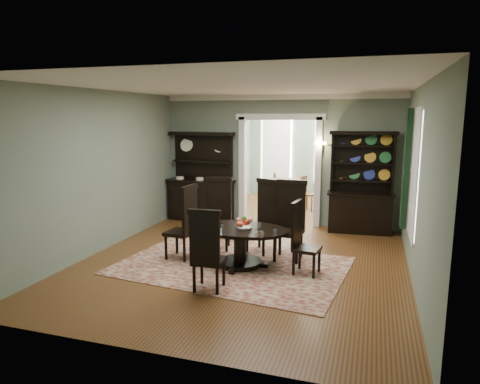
% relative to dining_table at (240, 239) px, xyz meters
% --- Properties ---
extents(room, '(5.51, 6.01, 3.01)m').
position_rel_dining_table_xyz_m(room, '(-0.00, 0.14, 1.12)').
color(room, brown).
rests_on(room, ground).
extents(parlor, '(3.51, 3.50, 3.01)m').
position_rel_dining_table_xyz_m(parlor, '(-0.00, 5.63, 1.06)').
color(parlor, brown).
rests_on(parlor, ground).
extents(doorway_trim, '(2.08, 0.25, 2.57)m').
position_rel_dining_table_xyz_m(doorway_trim, '(-0.00, 3.09, 1.16)').
color(doorway_trim, white).
rests_on(doorway_trim, floor).
extents(right_window, '(0.15, 1.47, 2.12)m').
position_rel_dining_table_xyz_m(right_window, '(2.69, 1.02, 1.14)').
color(right_window, white).
rests_on(right_window, wall_right).
extents(wall_sconce, '(0.27, 0.21, 0.21)m').
position_rel_dining_table_xyz_m(wall_sconce, '(0.95, 2.94, 1.43)').
color(wall_sconce, '#B28E2F').
rests_on(wall_sconce, back_wall_right).
extents(rug, '(4.00, 2.92, 0.01)m').
position_rel_dining_table_xyz_m(rug, '(-0.13, -0.07, -0.45)').
color(rug, maroon).
rests_on(rug, floor).
extents(dining_table, '(1.72, 1.62, 0.66)m').
position_rel_dining_table_xyz_m(dining_table, '(0.00, 0.00, 0.00)').
color(dining_table, black).
rests_on(dining_table, rug).
extents(centerpiece, '(1.33, 0.85, 0.22)m').
position_rel_dining_table_xyz_m(centerpiece, '(0.10, -0.09, 0.26)').
color(centerpiece, silver).
rests_on(centerpiece, dining_table).
extents(chair_far_left, '(0.60, 0.58, 1.36)m').
position_rel_dining_table_xyz_m(chair_far_left, '(-0.71, 0.86, 0.26)').
color(chair_far_left, black).
rests_on(chair_far_left, rug).
extents(chair_far_mid, '(0.65, 0.63, 1.36)m').
position_rel_dining_table_xyz_m(chair_far_mid, '(0.21, 0.93, 0.26)').
color(chair_far_mid, black).
rests_on(chair_far_mid, rug).
extents(chair_far_right, '(0.54, 0.51, 1.41)m').
position_rel_dining_table_xyz_m(chair_far_right, '(0.73, 0.65, 0.28)').
color(chair_far_right, black).
rests_on(chair_far_right, rug).
extents(chair_end_left, '(0.51, 0.53, 1.34)m').
position_rel_dining_table_xyz_m(chair_end_left, '(-1.02, 0.03, 0.24)').
color(chair_end_left, black).
rests_on(chair_end_left, rug).
extents(chair_end_right, '(0.47, 0.49, 1.19)m').
position_rel_dining_table_xyz_m(chair_end_right, '(1.04, -0.05, 0.16)').
color(chair_end_right, black).
rests_on(chair_end_right, rug).
extents(chair_near, '(0.49, 0.47, 1.25)m').
position_rel_dining_table_xyz_m(chair_near, '(-0.12, -1.22, 0.19)').
color(chair_near, black).
rests_on(chair_near, rug).
extents(sideboard, '(1.67, 0.70, 2.14)m').
position_rel_dining_table_xyz_m(sideboard, '(-1.89, 2.84, 0.29)').
color(sideboard, black).
rests_on(sideboard, floor).
extents(welsh_dresser, '(1.44, 0.61, 2.20)m').
position_rel_dining_table_xyz_m(welsh_dresser, '(1.85, 2.86, 0.34)').
color(welsh_dresser, black).
rests_on(welsh_dresser, floor).
extents(parlor_table, '(0.88, 0.88, 0.82)m').
position_rel_dining_table_xyz_m(parlor_table, '(-0.20, 4.71, 0.07)').
color(parlor_table, '#543718').
rests_on(parlor_table, parlor_floor).
extents(parlor_chair_left, '(0.43, 0.43, 0.92)m').
position_rel_dining_table_xyz_m(parlor_chair_left, '(-0.68, 5.09, 0.03)').
color(parlor_chair_left, '#543718').
rests_on(parlor_chair_left, parlor_floor).
extents(parlor_chair_right, '(0.43, 0.42, 0.92)m').
position_rel_dining_table_xyz_m(parlor_chair_right, '(0.42, 4.70, 0.03)').
color(parlor_chair_right, '#543718').
rests_on(parlor_chair_right, parlor_floor).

